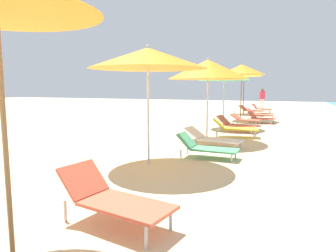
# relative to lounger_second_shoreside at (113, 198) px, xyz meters

# --- Properties ---
(lounger_second_shoreside) EXTENTS (1.54, 0.84, 0.69)m
(lounger_second_shoreside) POSITION_rel_lounger_second_shoreside_xyz_m (0.00, 0.00, 0.00)
(lounger_second_shoreside) COLOR #D8593F
(lounger_second_shoreside) RESTS_ON ground
(umbrella_third) EXTENTS (2.50, 2.50, 2.57)m
(umbrella_third) POSITION_rel_lounger_second_shoreside_xyz_m (-0.86, 2.82, 1.94)
(umbrella_third) COLOR silver
(umbrella_third) RESTS_ON ground
(lounger_third_shoreside) EXTENTS (1.44, 0.60, 0.58)m
(lounger_third_shoreside) POSITION_rel_lounger_second_shoreside_xyz_m (0.15, 3.90, -0.08)
(lounger_third_shoreside) COLOR #4CA572
(lounger_third_shoreside) RESTS_ON ground
(umbrella_fourth) EXTENTS (2.49, 2.49, 2.60)m
(umbrella_fourth) POSITION_rel_lounger_second_shoreside_xyz_m (-0.44, 6.23, 1.89)
(umbrella_fourth) COLOR silver
(umbrella_fourth) RESTS_ON ground
(lounger_fourth_shoreside) EXTENTS (1.59, 0.91, 0.63)m
(lounger_fourth_shoreside) POSITION_rel_lounger_second_shoreside_xyz_m (0.26, 7.22, -0.02)
(lounger_fourth_shoreside) COLOR yellow
(lounger_fourth_shoreside) RESTS_ON ground
(lounger_fourth_inland) EXTENTS (1.66, 0.76, 0.53)m
(lounger_fourth_inland) POSITION_rel_lounger_second_shoreside_xyz_m (-0.02, 5.27, -0.08)
(lounger_fourth_inland) COLOR white
(lounger_fourth_inland) RESTS_ON ground
(umbrella_fifth) EXTENTS (2.13, 2.13, 2.44)m
(umbrella_fifth) POSITION_rel_lounger_second_shoreside_xyz_m (-0.56, 9.41, 1.82)
(umbrella_fifth) COLOR silver
(umbrella_fifth) RESTS_ON ground
(lounger_fifth_shoreside) EXTENTS (1.35, 0.83, 0.51)m
(lounger_fifth_shoreside) POSITION_rel_lounger_second_shoreside_xyz_m (0.17, 10.65, -0.07)
(lounger_fifth_shoreside) COLOR #D8593F
(lounger_fifth_shoreside) RESTS_ON ground
(lounger_fifth_inland) EXTENTS (1.51, 0.82, 0.61)m
(lounger_fifth_inland) POSITION_rel_lounger_second_shoreside_xyz_m (0.12, 8.45, -0.04)
(lounger_fifth_inland) COLOR #D8593F
(lounger_fifth_inland) RESTS_ON ground
(umbrella_sixth) EXTENTS (2.29, 2.29, 2.89)m
(umbrella_sixth) POSITION_rel_lounger_second_shoreside_xyz_m (-0.35, 12.74, 2.23)
(umbrella_sixth) COLOR olive
(umbrella_sixth) RESTS_ON ground
(lounger_sixth_shoreside) EXTENTS (1.48, 0.88, 0.54)m
(lounger_sixth_shoreside) POSITION_rel_lounger_second_shoreside_xyz_m (0.49, 13.91, -0.08)
(lounger_sixth_shoreside) COLOR #D8593F
(lounger_sixth_shoreside) RESTS_ON ground
(lounger_sixth_inland) EXTENTS (1.29, 0.81, 0.55)m
(lounger_sixth_inland) POSITION_rel_lounger_second_shoreside_xyz_m (0.74, 11.77, -0.08)
(lounger_sixth_inland) COLOR #D8593F
(lounger_sixth_inland) RESTS_ON ground
(umbrella_farthest) EXTENTS (2.27, 2.27, 2.86)m
(umbrella_farthest) POSITION_rel_lounger_second_shoreside_xyz_m (-0.76, 16.70, 2.23)
(umbrella_farthest) COLOR #4C4C51
(umbrella_farthest) RESTS_ON ground
(lounger_farthest_shoreside) EXTENTS (1.24, 0.74, 0.63)m
(lounger_farthest_shoreside) POSITION_rel_lounger_second_shoreside_xyz_m (0.28, 17.63, -0.02)
(lounger_farthest_shoreside) COLOR #D8593F
(lounger_farthest_shoreside) RESTS_ON ground
(lounger_farthest_inland) EXTENTS (1.53, 0.94, 0.60)m
(lounger_farthest_inland) POSITION_rel_lounger_second_shoreside_xyz_m (-0.15, 15.54, -0.01)
(lounger_farthest_inland) COLOR #D8593F
(lounger_farthest_inland) RESTS_ON ground
(person_walking_mid) EXTENTS (0.42, 0.37, 1.63)m
(person_walking_mid) POSITION_rel_lounger_second_shoreside_xyz_m (0.05, 20.78, 0.64)
(person_walking_mid) COLOR silver
(person_walking_mid) RESTS_ON ground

